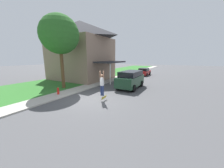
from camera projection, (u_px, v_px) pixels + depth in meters
name	position (u px, v px, depth m)	size (l,w,h in m)	color
ground_plane	(94.00, 100.00, 10.43)	(120.00, 120.00, 0.00)	#49494C
lawn	(76.00, 80.00, 19.38)	(10.00, 80.00, 0.08)	#2D6B28
sidewalk	(100.00, 83.00, 17.26)	(1.80, 80.00, 0.10)	#ADA89E
house	(81.00, 50.00, 19.92)	(11.42, 8.11, 8.98)	#89705B
lawn_tree_near	(60.00, 35.00, 13.17)	(4.10, 4.10, 7.85)	brown
suv_parked	(131.00, 79.00, 14.32)	(2.09, 4.43, 1.97)	#193823
car_down_street	(144.00, 72.00, 25.15)	(1.99, 4.17, 1.43)	maroon
skateboarder	(102.00, 83.00, 9.94)	(0.41, 0.23, 2.02)	navy
skateboard	(104.00, 97.00, 10.18)	(0.16, 0.77, 0.24)	#A89323
fire_hydrant	(58.00, 91.00, 11.64)	(0.20, 0.20, 0.65)	red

